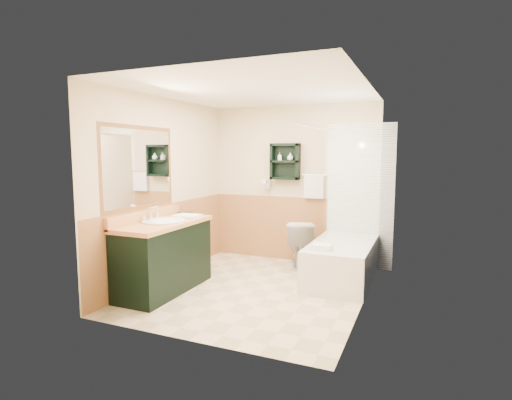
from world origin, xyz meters
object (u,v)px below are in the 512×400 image
(vanity, at_px, (164,256))
(vanity_book, at_px, (177,206))
(soap_bottle_b, at_px, (290,157))
(soap_bottle_a, at_px, (280,159))
(toilet, at_px, (300,244))
(wall_shelf, at_px, (285,161))
(hair_dryer, at_px, (267,184))
(bathtub, at_px, (342,261))

(vanity, bearing_deg, vanity_book, 107.17)
(vanity_book, relative_size, soap_bottle_b, 2.10)
(vanity, bearing_deg, soap_bottle_a, 66.67)
(toilet, height_order, soap_bottle_b, soap_bottle_b)
(wall_shelf, xyz_separation_m, hair_dryer, (-0.30, 0.02, -0.35))
(hair_dryer, relative_size, vanity, 0.18)
(bathtub, xyz_separation_m, soap_bottle_a, (-1.11, 0.63, 1.34))
(vanity_book, distance_m, soap_bottle_b, 1.87)
(vanity, height_order, soap_bottle_a, soap_bottle_a)
(soap_bottle_a, bearing_deg, toilet, -29.17)
(hair_dryer, bearing_deg, toilet, -22.42)
(soap_bottle_a, distance_m, soap_bottle_b, 0.17)
(wall_shelf, xyz_separation_m, toilet, (0.32, -0.23, -1.20))
(wall_shelf, height_order, soap_bottle_b, wall_shelf)
(bathtub, height_order, vanity_book, vanity_book)
(toilet, distance_m, soap_bottle_b, 1.31)
(hair_dryer, relative_size, vanity_book, 0.98)
(hair_dryer, height_order, soap_bottle_a, soap_bottle_a)
(wall_shelf, relative_size, hair_dryer, 2.29)
(wall_shelf, xyz_separation_m, soap_bottle_a, (-0.09, -0.01, 0.04))
(vanity, distance_m, soap_bottle_b, 2.43)
(vanity, distance_m, soap_bottle_a, 2.35)
(hair_dryer, distance_m, vanity_book, 1.58)
(hair_dryer, bearing_deg, soap_bottle_b, -4.46)
(wall_shelf, height_order, soap_bottle_a, wall_shelf)
(hair_dryer, height_order, vanity, hair_dryer)
(toilet, relative_size, soap_bottle_a, 5.79)
(wall_shelf, distance_m, soap_bottle_a, 0.10)
(soap_bottle_a, bearing_deg, vanity, -113.33)
(soap_bottle_b, bearing_deg, soap_bottle_a, 180.00)
(soap_bottle_b, bearing_deg, wall_shelf, 176.61)
(bathtub, xyz_separation_m, toilet, (-0.71, 0.40, 0.09))
(vanity_book, bearing_deg, bathtub, -9.25)
(bathtub, height_order, toilet, toilet)
(vanity, height_order, toilet, vanity)
(vanity, xyz_separation_m, soap_bottle_b, (0.98, 1.88, 1.18))
(wall_shelf, xyz_separation_m, vanity, (-0.89, -1.88, -1.12))
(vanity, relative_size, soap_bottle_a, 11.05)
(soap_bottle_a, bearing_deg, bathtub, -29.53)
(hair_dryer, relative_size, soap_bottle_b, 2.06)
(wall_shelf, distance_m, vanity, 2.37)
(toilet, bearing_deg, wall_shelf, -54.72)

